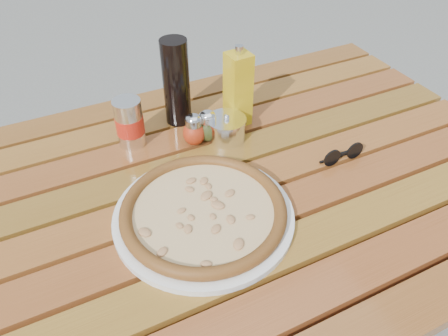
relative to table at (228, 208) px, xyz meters
name	(u,v)px	position (x,y,z in m)	size (l,w,h in m)	color
table	(228,208)	(0.00, 0.00, 0.00)	(1.40, 0.90, 0.75)	#331F0B
plate	(204,216)	(-0.09, -0.07, 0.08)	(0.36, 0.36, 0.01)	white
pizza	(203,211)	(-0.09, -0.07, 0.10)	(0.42, 0.42, 0.03)	beige
pepper_shaker	(194,130)	(-0.01, 0.17, 0.11)	(0.07, 0.07, 0.08)	#BB3415
oregano_shaker	(208,126)	(0.03, 0.17, 0.11)	(0.06, 0.06, 0.08)	#3B431A
dark_bottle	(176,82)	(0.00, 0.28, 0.19)	(0.07, 0.07, 0.22)	black
soda_can	(130,123)	(-0.14, 0.23, 0.13)	(0.08, 0.08, 0.12)	silver
olive_oil_cruet	(238,89)	(0.13, 0.20, 0.17)	(0.06, 0.06, 0.21)	gold
parmesan_tin	(226,129)	(0.07, 0.15, 0.11)	(0.11, 0.11, 0.07)	white
sunglasses	(343,154)	(0.27, -0.04, 0.09)	(0.11, 0.02, 0.04)	black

